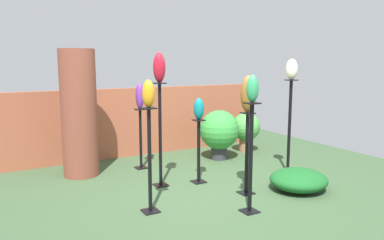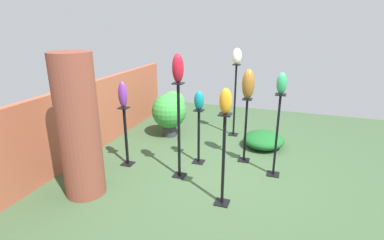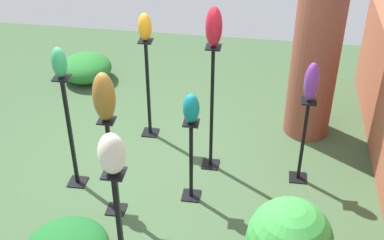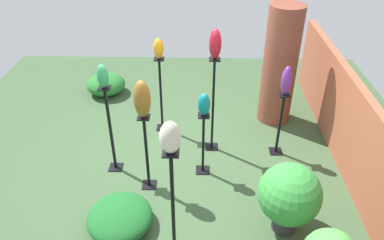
{
  "view_description": "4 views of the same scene",
  "coord_description": "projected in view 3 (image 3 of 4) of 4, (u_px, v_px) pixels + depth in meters",
  "views": [
    {
      "loc": [
        -2.7,
        -4.43,
        1.86
      ],
      "look_at": [
        -0.2,
        0.01,
        1.06
      ],
      "focal_mm": 35.0,
      "sensor_mm": 36.0,
      "label": 1
    },
    {
      "loc": [
        -4.52,
        -1.08,
        2.44
      ],
      "look_at": [
        -0.3,
        0.38,
        0.95
      ],
      "focal_mm": 28.0,
      "sensor_mm": 36.0,
      "label": 2
    },
    {
      "loc": [
        4.53,
        1.09,
        4.0
      ],
      "look_at": [
        -0.06,
        0.39,
        0.88
      ],
      "focal_mm": 50.0,
      "sensor_mm": 36.0,
      "label": 3
    },
    {
      "loc": [
        4.43,
        0.36,
        3.72
      ],
      "look_at": [
        -0.16,
        0.24,
        0.7
      ],
      "focal_mm": 35.0,
      "sensor_mm": 36.0,
      "label": 4
    }
  ],
  "objects": [
    {
      "name": "ground_plane",
      "position": [
        158.0,
        184.0,
        6.08
      ],
      "size": [
        8.0,
        8.0,
        0.0
      ],
      "primitive_type": "plane",
      "color": "#385133"
    },
    {
      "name": "pedestal_violet",
      "position": [
        303.0,
        145.0,
        5.9
      ],
      "size": [
        0.2,
        0.2,
        1.05
      ],
      "color": "black",
      "rests_on": "ground"
    },
    {
      "name": "art_vase_violet",
      "position": [
        312.0,
        82.0,
        5.45
      ],
      "size": [
        0.14,
        0.15,
        0.44
      ],
      "primitive_type": "ellipsoid",
      "color": "#6B2D8C",
      "rests_on": "pedestal_violet"
    },
    {
      "name": "foliage_bed_west",
      "position": [
        86.0,
        68.0,
        7.97
      ],
      "size": [
        0.75,
        0.77,
        0.39
      ],
      "primitive_type": "ellipsoid",
      "color": "#236B28",
      "rests_on": "ground"
    },
    {
      "name": "pedestal_amber",
      "position": [
        148.0,
        93.0,
        6.57
      ],
      "size": [
        0.2,
        0.2,
        1.32
      ],
      "color": "black",
      "rests_on": "ground"
    },
    {
      "name": "pedestal_ruby",
      "position": [
        212.0,
        114.0,
        5.96
      ],
      "size": [
        0.2,
        0.2,
        1.56
      ],
      "color": "black",
      "rests_on": "ground"
    },
    {
      "name": "art_vase_jade",
      "position": [
        59.0,
        62.0,
        5.24
      ],
      "size": [
        0.15,
        0.15,
        0.33
      ],
      "primitive_type": "ellipsoid",
      "color": "#2D9356",
      "rests_on": "pedestal_jade"
    },
    {
      "name": "art_vase_ivory",
      "position": [
        112.0,
        154.0,
        3.7
      ],
      "size": [
        0.19,
        0.2,
        0.33
      ],
      "primitive_type": "ellipsoid",
      "color": "beige",
      "rests_on": "pedestal_ivory"
    },
    {
      "name": "art_vase_amber",
      "position": [
        145.0,
        27.0,
        6.08
      ],
      "size": [
        0.15,
        0.16,
        0.33
      ],
      "primitive_type": "ellipsoid",
      "color": "orange",
      "rests_on": "pedestal_amber"
    },
    {
      "name": "pedestal_bronze",
      "position": [
        112.0,
        171.0,
        5.43
      ],
      "size": [
        0.2,
        0.2,
        1.17
      ],
      "color": "black",
      "rests_on": "ground"
    },
    {
      "name": "pedestal_jade",
      "position": [
        71.0,
        137.0,
        5.75
      ],
      "size": [
        0.2,
        0.2,
        1.38
      ],
      "color": "black",
      "rests_on": "ground"
    },
    {
      "name": "brick_pillar",
      "position": [
        315.0,
        59.0,
        6.4
      ],
      "size": [
        0.57,
        0.57,
        2.06
      ],
      "primitive_type": "cylinder",
      "color": "brown",
      "rests_on": "ground"
    },
    {
      "name": "art_vase_teal",
      "position": [
        191.0,
        108.0,
        5.27
      ],
      "size": [
        0.16,
        0.17,
        0.33
      ],
      "primitive_type": "ellipsoid",
      "color": "#0F727A",
      "rests_on": "pedestal_teal"
    },
    {
      "name": "art_vase_ruby",
      "position": [
        214.0,
        27.0,
        5.38
      ],
      "size": [
        0.18,
        0.17,
        0.44
      ],
      "primitive_type": "ellipsoid",
      "color": "maroon",
      "rests_on": "pedestal_ruby"
    },
    {
      "name": "art_vase_bronze",
      "position": [
        104.0,
        97.0,
        4.94
      ],
      "size": [
        0.21,
        0.21,
        0.51
      ],
      "primitive_type": "ellipsoid",
      "color": "brown",
      "rests_on": "pedestal_bronze"
    },
    {
      "name": "pedestal_teal",
      "position": [
        191.0,
        164.0,
        5.66
      ],
      "size": [
        0.2,
        0.2,
        0.99
      ],
      "color": "black",
      "rests_on": "ground"
    }
  ]
}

